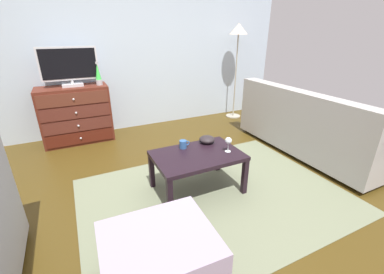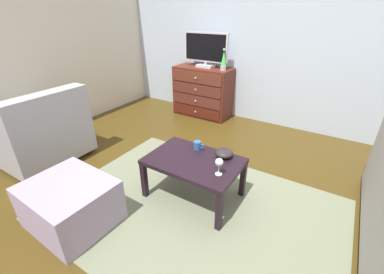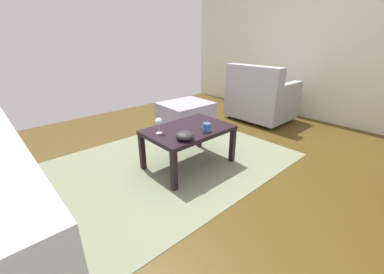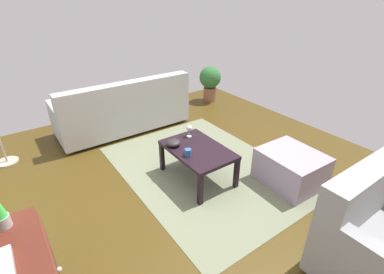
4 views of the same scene
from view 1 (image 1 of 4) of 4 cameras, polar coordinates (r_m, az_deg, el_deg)
The scene contains 13 objects.
ground_plane at distance 2.75m, azimuth -0.75°, elevation -12.50°, with size 5.62×5.00×0.05m, color #463411.
wall_accent_rear at distance 4.40m, azimuth -14.23°, elevation 18.94°, with size 5.62×0.12×2.63m, color silver.
area_rug at distance 2.67m, azimuth 5.13°, elevation -13.09°, with size 2.60×1.90×0.01m, color #6F765A.
dresser at distance 4.14m, azimuth -24.72°, elevation 4.63°, with size 0.97×0.49×0.83m.
tv at distance 4.03m, azimuth -26.03°, elevation 14.31°, with size 0.76×0.18×0.54m.
lava_lamp at distance 4.00m, azimuth -20.48°, elevation 13.04°, with size 0.09×0.09×0.33m.
coffee_table at distance 2.56m, azimuth 1.22°, elevation -4.90°, with size 0.88×0.59×0.43m.
wine_glass at distance 2.56m, azimuth 8.24°, elevation -0.94°, with size 0.07×0.07×0.16m.
mug at distance 2.65m, azimuth -1.99°, elevation -1.65°, with size 0.11×0.08×0.09m.
bowl_decorative at distance 2.78m, azimuth 3.42°, elevation -0.55°, with size 0.17×0.17×0.08m, color #282124.
couch_large at distance 3.79m, azimuth 24.87°, elevation 1.73°, with size 0.85×2.08×0.88m.
ottoman at distance 1.82m, azimuth -7.28°, elevation -26.09°, with size 0.70×0.60×0.40m, color #9B8BA7.
standing_lamp at distance 4.83m, azimuth 10.40°, elevation 21.14°, with size 0.32×0.32×1.69m.
Camera 1 is at (-0.95, -2.03, 1.57)m, focal length 23.56 mm.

